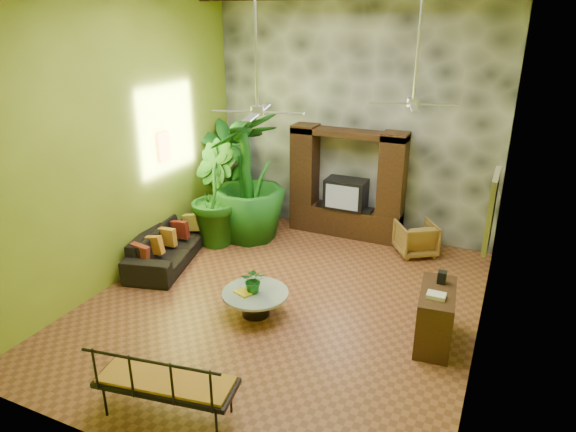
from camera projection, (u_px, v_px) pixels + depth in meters
The scene contains 20 objects.
ground at pixel (284, 302), 8.47m from camera, with size 7.00×7.00×0.00m, color brown.
back_wall at pixel (355, 115), 10.52m from camera, with size 6.00×0.02×5.00m, color olive.
left_wall at pixel (123, 136), 8.71m from camera, with size 0.02×7.00×5.00m, color olive.
right_wall at pixel (501, 181), 6.40m from camera, with size 0.02×7.00×5.00m, color olive.
stone_accent_wall at pixel (354, 116), 10.47m from camera, with size 5.98×0.10×4.98m, color #3A3C42.
entertainment_center at pixel (346, 191), 10.77m from camera, with size 2.40×0.55×2.30m.
ceiling_fan_front at pixel (257, 96), 6.96m from camera, with size 1.28×1.28×1.86m.
ceiling_fan_back at pixel (414, 89), 7.62m from camera, with size 1.28×1.28×1.86m.
wall_art_mask at pixel (164, 147), 9.69m from camera, with size 0.06×0.32×0.55m, color #F5A81C.
wall_art_painting at pixel (491, 211), 5.98m from camera, with size 0.06×0.70×0.90m, color #245F86.
sofa at pixel (168, 245), 9.78m from camera, with size 2.26×0.89×0.66m, color black.
wicker_armchair at pixel (416, 238), 10.08m from camera, with size 0.71×0.73×0.66m, color olive.
tall_plant_a at pixel (228, 172), 11.40m from camera, with size 1.21×0.82×2.31m, color #19611C.
tall_plant_b at pixel (213, 194), 10.36m from camera, with size 1.15×0.93×2.10m, color #1E5E18.
tall_plant_c at pixel (249, 177), 10.45m from camera, with size 1.50×1.50×2.68m, color #1A5F19.
coffee_table at pixel (255, 300), 8.05m from camera, with size 1.04×1.04×0.40m.
centerpiece_plant at pixel (254, 280), 7.93m from camera, with size 0.37×0.32×0.41m, color #185B1C.
yellow_tray at pixel (243, 292), 7.95m from camera, with size 0.26×0.19×0.03m, color gold.
iron_bench at pixel (162, 381), 5.86m from camera, with size 1.72×0.85×0.57m.
side_console at pixel (435, 317), 7.30m from camera, with size 0.48×1.06×0.84m, color #361911.
Camera 1 is at (3.11, -6.66, 4.44)m, focal length 32.00 mm.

